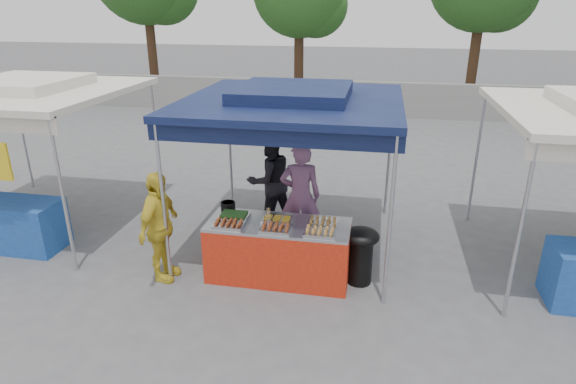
% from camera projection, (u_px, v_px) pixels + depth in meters
% --- Properties ---
extents(ground_plane, '(80.00, 80.00, 0.00)m').
position_uv_depth(ground_plane, '(280.00, 273.00, 7.10)').
color(ground_plane, '#545456').
extents(back_wall, '(40.00, 0.25, 1.20)m').
position_uv_depth(back_wall, '(344.00, 98.00, 16.93)').
color(back_wall, slate).
rests_on(back_wall, ground_plane).
extents(main_canopy, '(3.20, 3.20, 2.57)m').
position_uv_depth(main_canopy, '(293.00, 100.00, 7.12)').
color(main_canopy, '#B0B0B7').
rests_on(main_canopy, ground_plane).
extents(neighbor_stall_left, '(3.20, 3.20, 2.57)m').
position_uv_depth(neighbor_stall_left, '(17.00, 142.00, 7.83)').
color(neighbor_stall_left, '#B0B0B7').
rests_on(neighbor_stall_left, ground_plane).
extents(vendor_table, '(2.00, 0.80, 0.85)m').
position_uv_depth(vendor_table, '(279.00, 250.00, 6.85)').
color(vendor_table, '#B52410').
rests_on(vendor_table, ground_plane).
extents(food_tray_fl, '(0.42, 0.30, 0.07)m').
position_uv_depth(food_tray_fl, '(229.00, 224.00, 6.58)').
color(food_tray_fl, '#BBBBC0').
rests_on(food_tray_fl, vendor_table).
extents(food_tray_fm, '(0.42, 0.30, 0.07)m').
position_uv_depth(food_tray_fm, '(276.00, 229.00, 6.46)').
color(food_tray_fm, '#BBBBC0').
rests_on(food_tray_fm, vendor_table).
extents(food_tray_fr, '(0.42, 0.30, 0.07)m').
position_uv_depth(food_tray_fr, '(320.00, 232.00, 6.35)').
color(food_tray_fr, '#BBBBC0').
rests_on(food_tray_fr, vendor_table).
extents(food_tray_bl, '(0.42, 0.30, 0.07)m').
position_uv_depth(food_tray_bl, '(234.00, 216.00, 6.85)').
color(food_tray_bl, '#BBBBC0').
rests_on(food_tray_bl, vendor_table).
extents(food_tray_bm, '(0.42, 0.30, 0.07)m').
position_uv_depth(food_tray_bm, '(277.00, 219.00, 6.73)').
color(food_tray_bm, '#BBBBC0').
rests_on(food_tray_bm, vendor_table).
extents(food_tray_br, '(0.42, 0.30, 0.07)m').
position_uv_depth(food_tray_br, '(323.00, 222.00, 6.64)').
color(food_tray_br, '#BBBBC0').
rests_on(food_tray_br, vendor_table).
extents(cooking_pot, '(0.21, 0.21, 0.13)m').
position_uv_depth(cooking_pot, '(228.00, 206.00, 7.11)').
color(cooking_pot, black).
rests_on(cooking_pot, vendor_table).
extents(skewer_cup, '(0.07, 0.07, 0.09)m').
position_uv_depth(skewer_cup, '(268.00, 224.00, 6.58)').
color(skewer_cup, '#B0B0B7').
rests_on(skewer_cup, vendor_table).
extents(wok_burner, '(0.50, 0.50, 0.84)m').
position_uv_depth(wok_burner, '(361.00, 251.00, 6.69)').
color(wok_burner, black).
rests_on(wok_burner, ground_plane).
extents(crate_left, '(0.53, 0.37, 0.32)m').
position_uv_depth(crate_left, '(257.00, 247.00, 7.52)').
color(crate_left, '#123098').
rests_on(crate_left, ground_plane).
extents(crate_right, '(0.55, 0.39, 0.33)m').
position_uv_depth(crate_right, '(308.00, 251.00, 7.38)').
color(crate_right, '#123098').
rests_on(crate_right, ground_plane).
extents(crate_stacked, '(0.54, 0.38, 0.32)m').
position_uv_depth(crate_stacked, '(308.00, 231.00, 7.26)').
color(crate_stacked, '#123098').
rests_on(crate_stacked, crate_right).
extents(vendor_woman, '(0.70, 0.52, 1.76)m').
position_uv_depth(vendor_woman, '(300.00, 196.00, 7.57)').
color(vendor_woman, '#815275').
rests_on(vendor_woman, ground_plane).
extents(helper_man, '(1.06, 1.04, 1.72)m').
position_uv_depth(helper_man, '(270.00, 180.00, 8.28)').
color(helper_man, black).
rests_on(helper_man, ground_plane).
extents(customer_person, '(0.46, 0.97, 1.61)m').
position_uv_depth(customer_person, '(159.00, 227.00, 6.68)').
color(customer_person, gold).
rests_on(customer_person, ground_plane).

